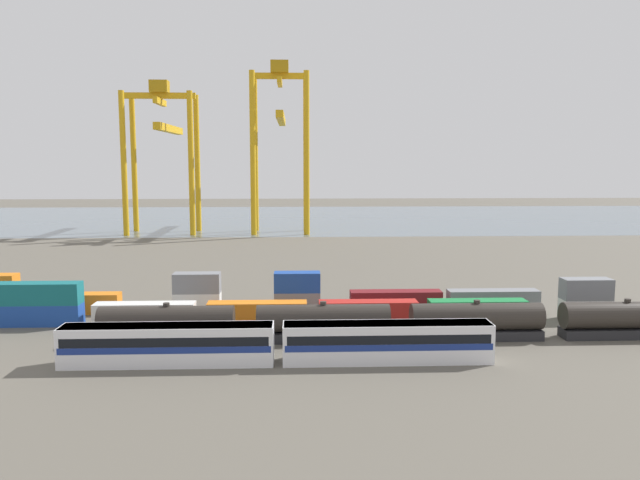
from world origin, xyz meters
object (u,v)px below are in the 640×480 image
Objects in this scene: passenger_train at (278,342)px; shipping_container_15 at (396,300)px; gantry_crane_central at (280,131)px; shipping_container_11 at (197,302)px; shipping_container_10 at (96,303)px; gantry_crane_west at (163,141)px; freight_tank_row at (476,321)px.

passenger_train is 3.46× the size of shipping_container_15.
shipping_container_11 is at bearing -95.32° from gantry_crane_central.
gantry_crane_central is (21.94, 95.15, 26.66)m from shipping_container_10.
gantry_crane_central is (-2.30, 116.45, 25.82)m from passenger_train.
shipping_container_11 is 0.15× the size of gantry_crane_west.
shipping_container_10 is at bearing 180.00° from shipping_container_11.
gantry_crane_west reaches higher than freight_tank_row.
passenger_train is at bearing -62.35° from shipping_container_11.
shipping_container_11 is 0.50× the size of shipping_container_15.
freight_tank_row reaches higher than shipping_container_10.
passenger_train is at bearing -73.35° from gantry_crane_west.
gantry_crane_central is (8.86, 95.15, 26.66)m from shipping_container_11.
shipping_container_10 is 39.24m from shipping_container_15.
freight_tank_row is at bearing -23.00° from shipping_container_11.
passenger_train reaches higher than shipping_container_11.
passenger_train reaches higher than shipping_container_15.
freight_tank_row is at bearing 18.68° from passenger_train.
gantry_crane_west is (-56.31, 108.31, 23.02)m from freight_tank_row.
gantry_crane_central is at bearing 102.41° from freight_tank_row.
shipping_container_10 is 0.15× the size of gantry_crane_west.
freight_tank_row is at bearing -62.53° from gantry_crane_west.
freight_tank_row reaches higher than shipping_container_15.
gantry_crane_central reaches higher than shipping_container_11.
shipping_container_11 is at bearing -76.05° from gantry_crane_west.
shipping_container_11 is at bearing 157.00° from freight_tank_row.
passenger_train reaches higher than shipping_container_10.
shipping_container_10 is at bearing -83.74° from gantry_crane_west.
freight_tank_row reaches higher than shipping_container_11.
gantry_crane_west is (-34.59, 115.65, 22.98)m from passenger_train.
passenger_train is 32.27m from shipping_container_10.
shipping_container_11 is 26.16m from shipping_container_15.
shipping_container_11 is 99.21m from gantry_crane_central.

